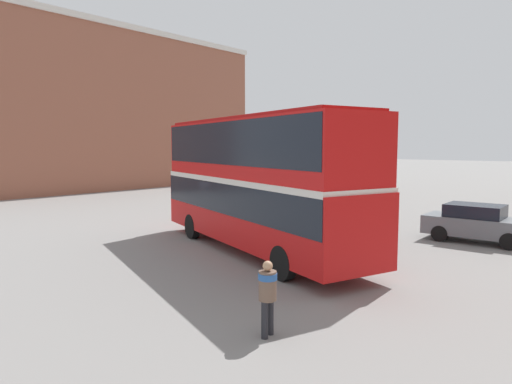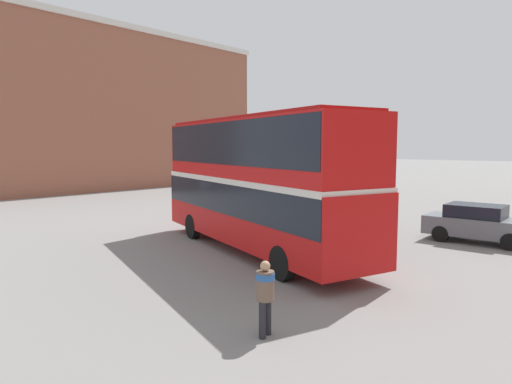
{
  "view_description": "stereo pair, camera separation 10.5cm",
  "coord_description": "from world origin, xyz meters",
  "px_view_note": "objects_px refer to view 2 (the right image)",
  "views": [
    {
      "loc": [
        12.19,
        -12.95,
        3.89
      ],
      "look_at": [
        1.22,
        -0.39,
        2.22
      ],
      "focal_mm": 32.0,
      "sensor_mm": 36.0,
      "label": 1
    },
    {
      "loc": [
        12.26,
        -12.88,
        3.89
      ],
      "look_at": [
        1.22,
        -0.39,
        2.22
      ],
      "focal_mm": 32.0,
      "sensor_mm": 36.0,
      "label": 2
    }
  ],
  "objects_px": {
    "double_decker_bus": "(256,176)",
    "parked_car_kerb_far": "(479,223)",
    "pedestrian_foreground": "(265,290)"
  },
  "relations": [
    {
      "from": "double_decker_bus",
      "to": "parked_car_kerb_far",
      "type": "distance_m",
      "value": 9.38
    },
    {
      "from": "double_decker_bus",
      "to": "pedestrian_foreground",
      "type": "height_order",
      "value": "double_decker_bus"
    },
    {
      "from": "double_decker_bus",
      "to": "parked_car_kerb_far",
      "type": "xyz_separation_m",
      "value": [
        5.73,
        7.14,
        -2.03
      ]
    },
    {
      "from": "double_decker_bus",
      "to": "pedestrian_foreground",
      "type": "relative_size",
      "value": 7.28
    },
    {
      "from": "pedestrian_foreground",
      "to": "parked_car_kerb_far",
      "type": "distance_m",
      "value": 12.76
    },
    {
      "from": "double_decker_bus",
      "to": "parked_car_kerb_far",
      "type": "bearing_deg",
      "value": 70.3
    },
    {
      "from": "parked_car_kerb_far",
      "to": "pedestrian_foreground",
      "type": "bearing_deg",
      "value": -94.42
    },
    {
      "from": "pedestrian_foreground",
      "to": "double_decker_bus",
      "type": "bearing_deg",
      "value": -58.89
    },
    {
      "from": "pedestrian_foreground",
      "to": "parked_car_kerb_far",
      "type": "relative_size",
      "value": 0.38
    },
    {
      "from": "double_decker_bus",
      "to": "parked_car_kerb_far",
      "type": "relative_size",
      "value": 2.77
    }
  ]
}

